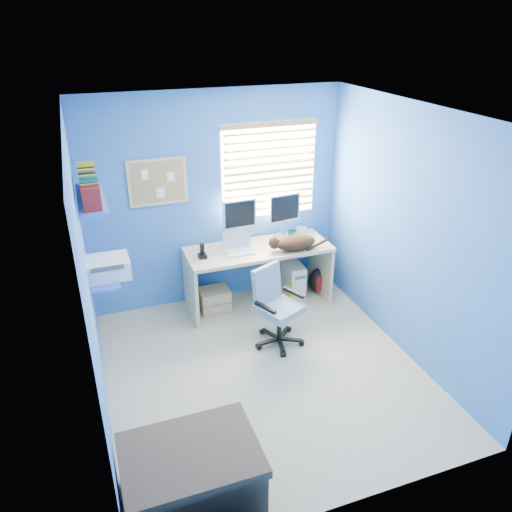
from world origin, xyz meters
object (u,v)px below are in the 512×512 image
object	(u,v)px
desk	(258,276)
laptop	(239,243)
office_chair	(276,316)
tower_pc	(293,279)
cat	(296,243)

from	to	relation	value
desk	laptop	distance (m)	0.54
laptop	office_chair	distance (m)	0.96
desk	office_chair	xyz separation A→B (m)	(-0.10, -0.82, -0.05)
laptop	tower_pc	world-z (taller)	laptop
desk	tower_pc	world-z (taller)	desk
tower_pc	office_chair	world-z (taller)	office_chair
cat	tower_pc	size ratio (longest dim) A/B	1.06
cat	tower_pc	bearing A→B (deg)	80.71
laptop	tower_pc	size ratio (longest dim) A/B	0.73
cat	laptop	bearing A→B (deg)	176.64
desk	cat	size ratio (longest dim) A/B	3.54
desk	office_chair	distance (m)	0.83
laptop	cat	size ratio (longest dim) A/B	0.69
laptop	tower_pc	distance (m)	0.95
laptop	cat	distance (m)	0.65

